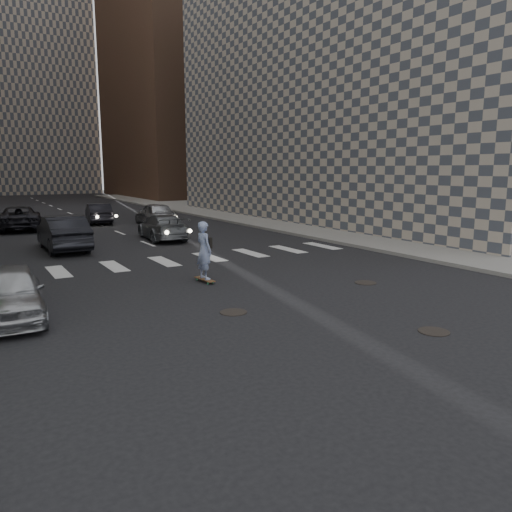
{
  "coord_description": "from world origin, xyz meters",
  "views": [
    {
      "loc": [
        -7.84,
        -9.8,
        3.66
      ],
      "look_at": [
        -0.96,
        1.82,
        1.3
      ],
      "focal_mm": 35.0,
      "sensor_mm": 36.0,
      "label": 1
    }
  ],
  "objects": [
    {
      "name": "silver_sedan",
      "position": [
        -7.0,
        3.5,
        0.66
      ],
      "size": [
        1.85,
        4.01,
        1.33
      ],
      "primitive_type": "imported",
      "rotation": [
        0.0,
        0.0,
        -0.07
      ],
      "color": "#ADAFB4",
      "rests_on": "ground"
    },
    {
      "name": "ground",
      "position": [
        0.0,
        0.0,
        0.0
      ],
      "size": [
        160.0,
        160.0,
        0.0
      ],
      "primitive_type": "plane",
      "color": "black",
      "rests_on": "ground"
    },
    {
      "name": "building_right",
      "position": [
        18.49,
        18.49,
        10.98
      ],
      "size": [
        15.0,
        33.0,
        22.0
      ],
      "color": "#ADA08E",
      "rests_on": "ground"
    },
    {
      "name": "tower_center",
      "position": [
        0.0,
        78.0,
        24.0
      ],
      "size": [
        22.0,
        20.0,
        48.0
      ],
      "primitive_type": "cube",
      "color": "#ADA08E",
      "rests_on": "ground"
    },
    {
      "name": "sidewalk_right",
      "position": [
        14.5,
        20.0,
        0.07
      ],
      "size": [
        13.0,
        80.0,
        0.15
      ],
      "primitive_type": "cube",
      "color": "gray",
      "rests_on": "ground"
    },
    {
      "name": "manhole_a",
      "position": [
        1.2,
        -2.5,
        0.01
      ],
      "size": [
        0.7,
        0.7,
        0.02
      ],
      "primitive_type": "cylinder",
      "color": "black",
      "rests_on": "ground"
    },
    {
      "name": "manhole_c",
      "position": [
        3.3,
        2.0,
        0.01
      ],
      "size": [
        0.7,
        0.7,
        0.02
      ],
      "primitive_type": "cylinder",
      "color": "black",
      "rests_on": "ground"
    },
    {
      "name": "traffic_car_e",
      "position": [
        0.2,
        24.81,
        0.68
      ],
      "size": [
        1.97,
        4.3,
        1.37
      ],
      "primitive_type": "imported",
      "rotation": [
        0.0,
        0.0,
        3.01
      ],
      "color": "black",
      "rests_on": "ground"
    },
    {
      "name": "traffic_car_c",
      "position": [
        -4.84,
        23.43,
        0.73
      ],
      "size": [
        2.95,
        5.45,
        1.45
      ],
      "primitive_type": "imported",
      "rotation": [
        0.0,
        0.0,
        3.04
      ],
      "color": "black",
      "rests_on": "ground"
    },
    {
      "name": "skateboarder",
      "position": [
        -1.15,
        4.8,
        1.05
      ],
      "size": [
        0.52,
        1.03,
        2.0
      ],
      "rotation": [
        0.0,
        0.0,
        0.1
      ],
      "color": "brown",
      "rests_on": "ground"
    },
    {
      "name": "tower_right",
      "position": [
        20.0,
        55.0,
        18.0
      ],
      "size": [
        18.0,
        24.0,
        36.0
      ],
      "primitive_type": "cube",
      "color": "brown",
      "rests_on": "ground"
    },
    {
      "name": "traffic_car_a",
      "position": [
        -3.93,
        13.98,
        0.79
      ],
      "size": [
        1.69,
        4.79,
        1.58
      ],
      "primitive_type": "imported",
      "rotation": [
        0.0,
        0.0,
        3.14
      ],
      "color": "black",
      "rests_on": "ground"
    },
    {
      "name": "traffic_car_d",
      "position": [
        3.21,
        21.97,
        0.75
      ],
      "size": [
        1.86,
        4.42,
        1.49
      ],
      "primitive_type": "imported",
      "rotation": [
        0.0,
        0.0,
        3.12
      ],
      "color": "#A6A8AD",
      "rests_on": "ground"
    },
    {
      "name": "manhole_b",
      "position": [
        -2.0,
        1.2,
        0.01
      ],
      "size": [
        0.7,
        0.7,
        0.02
      ],
      "primitive_type": "cylinder",
      "color": "black",
      "rests_on": "ground"
    },
    {
      "name": "traffic_car_b",
      "position": [
        1.19,
        15.05,
        0.66
      ],
      "size": [
        2.27,
        4.72,
        1.33
      ],
      "primitive_type": "imported",
      "rotation": [
        0.0,
        0.0,
        3.05
      ],
      "color": "slate",
      "rests_on": "ground"
    }
  ]
}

